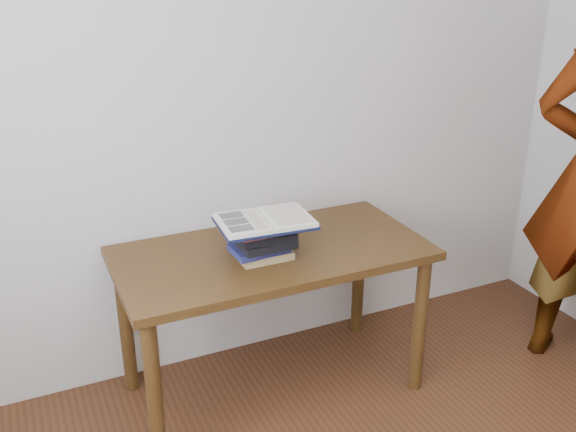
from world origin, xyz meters
name	(u,v)px	position (x,y,z in m)	size (l,w,h in m)	color
room_shell	(518,90)	(-0.08, 0.01, 1.63)	(3.54, 3.54, 2.62)	beige
desk	(272,271)	(0.02, 1.38, 0.60)	(1.31, 0.65, 0.70)	#4B2D12
book_stack	(264,242)	(-0.05, 1.31, 0.78)	(0.26, 0.19, 0.15)	tan
open_book	(265,221)	(-0.04, 1.30, 0.87)	(0.39, 0.28, 0.03)	black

